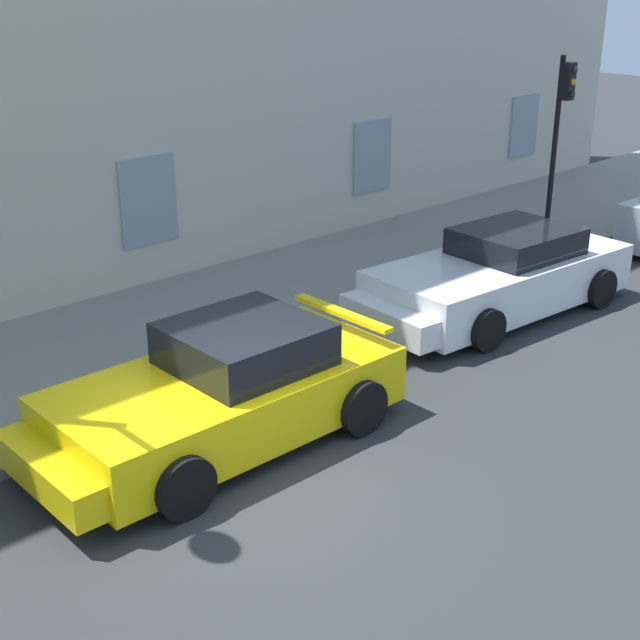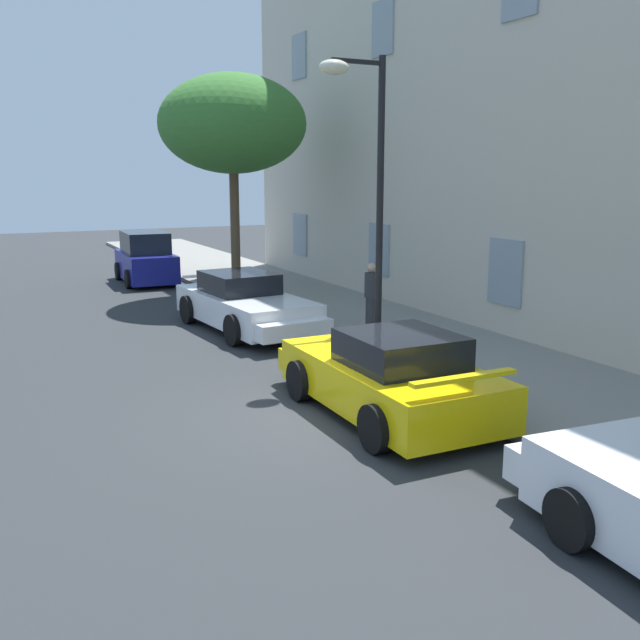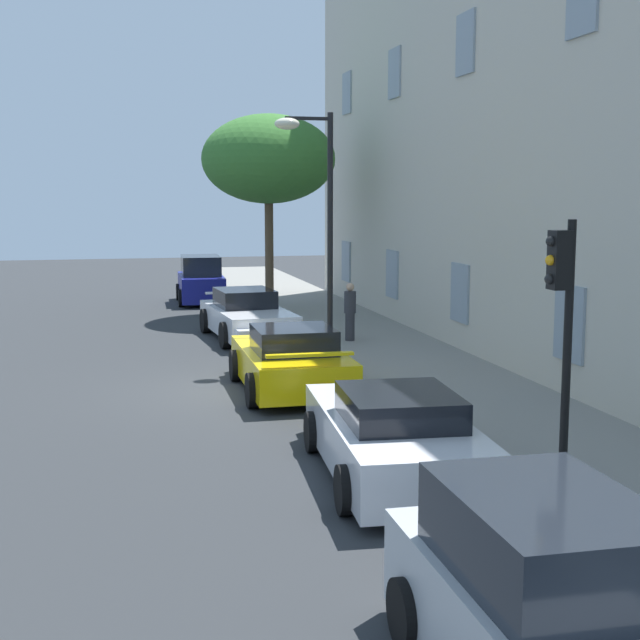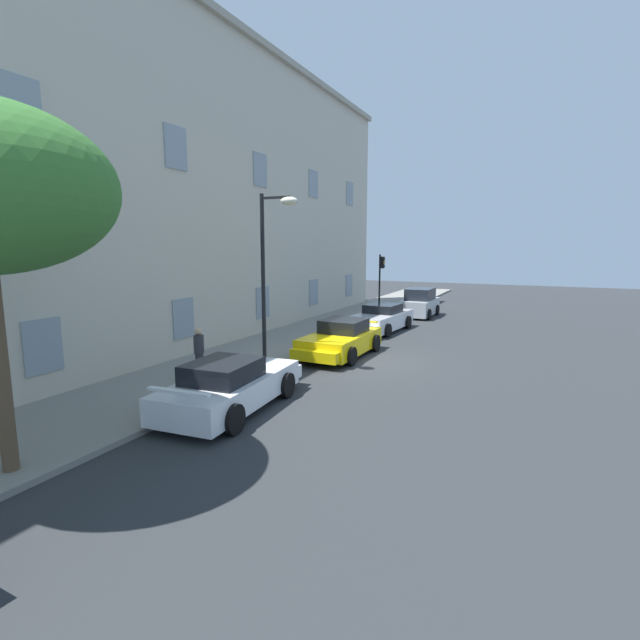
{
  "view_description": "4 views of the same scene",
  "coord_description": "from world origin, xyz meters",
  "px_view_note": "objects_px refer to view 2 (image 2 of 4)",
  "views": [
    {
      "loc": [
        -5.14,
        -6.54,
        5.26
      ],
      "look_at": [
        1.79,
        0.77,
        1.22
      ],
      "focal_mm": 49.22,
      "sensor_mm": 36.0,
      "label": 1
    },
    {
      "loc": [
        9.69,
        -4.91,
        3.82
      ],
      "look_at": [
        -1.55,
        0.71,
        1.21
      ],
      "focal_mm": 39.88,
      "sensor_mm": 36.0,
      "label": 2
    },
    {
      "loc": [
        18.23,
        -2.7,
        4.1
      ],
      "look_at": [
        -1.12,
        1.96,
        1.26
      ],
      "focal_mm": 49.64,
      "sensor_mm": 36.0,
      "label": 3
    },
    {
      "loc": [
        -16.33,
        -6.16,
        4.3
      ],
      "look_at": [
        1.49,
        2.36,
        1.18
      ],
      "focal_mm": 26.36,
      "sensor_mm": 36.0,
      "label": 4
    }
  ],
  "objects_px": {
    "sportscar_yellow_flank": "(385,375)",
    "street_lamp": "(363,154)",
    "sportscar_red_lead": "(248,306)",
    "hatchback_parked": "(146,260)",
    "tree_midblock": "(233,124)",
    "pedestrian_admiring": "(371,295)"
  },
  "relations": [
    {
      "from": "hatchback_parked",
      "to": "pedestrian_admiring",
      "type": "bearing_deg",
      "value": 15.59
    },
    {
      "from": "sportscar_yellow_flank",
      "to": "hatchback_parked",
      "type": "relative_size",
      "value": 1.25
    },
    {
      "from": "sportscar_yellow_flank",
      "to": "tree_midblock",
      "type": "bearing_deg",
      "value": 171.74
    },
    {
      "from": "street_lamp",
      "to": "sportscar_yellow_flank",
      "type": "bearing_deg",
      "value": -22.45
    },
    {
      "from": "sportscar_yellow_flank",
      "to": "tree_midblock",
      "type": "xyz_separation_m",
      "value": [
        -11.66,
        1.69,
        4.63
      ]
    },
    {
      "from": "sportscar_red_lead",
      "to": "sportscar_yellow_flank",
      "type": "distance_m",
      "value": 6.69
    },
    {
      "from": "street_lamp",
      "to": "pedestrian_admiring",
      "type": "height_order",
      "value": "street_lamp"
    },
    {
      "from": "tree_midblock",
      "to": "street_lamp",
      "type": "distance_m",
      "value": 8.84
    },
    {
      "from": "sportscar_yellow_flank",
      "to": "hatchback_parked",
      "type": "bearing_deg",
      "value": -179.14
    },
    {
      "from": "sportscar_red_lead",
      "to": "street_lamp",
      "type": "height_order",
      "value": "street_lamp"
    },
    {
      "from": "sportscar_red_lead",
      "to": "street_lamp",
      "type": "distance_m",
      "value": 5.3
    },
    {
      "from": "hatchback_parked",
      "to": "pedestrian_admiring",
      "type": "height_order",
      "value": "hatchback_parked"
    },
    {
      "from": "hatchback_parked",
      "to": "pedestrian_admiring",
      "type": "distance_m",
      "value": 10.97
    },
    {
      "from": "sportscar_red_lead",
      "to": "hatchback_parked",
      "type": "bearing_deg",
      "value": -177.27
    },
    {
      "from": "sportscar_yellow_flank",
      "to": "hatchback_parked",
      "type": "height_order",
      "value": "hatchback_parked"
    },
    {
      "from": "tree_midblock",
      "to": "pedestrian_admiring",
      "type": "relative_size",
      "value": 4.19
    },
    {
      "from": "sportscar_red_lead",
      "to": "tree_midblock",
      "type": "height_order",
      "value": "tree_midblock"
    },
    {
      "from": "pedestrian_admiring",
      "to": "sportscar_red_lead",
      "type": "bearing_deg",
      "value": -123.12
    },
    {
      "from": "tree_midblock",
      "to": "street_lamp",
      "type": "relative_size",
      "value": 1.12
    },
    {
      "from": "tree_midblock",
      "to": "street_lamp",
      "type": "xyz_separation_m",
      "value": [
        8.76,
        -0.5,
        -1.07
      ]
    },
    {
      "from": "sportscar_yellow_flank",
      "to": "street_lamp",
      "type": "bearing_deg",
      "value": 157.55
    },
    {
      "from": "sportscar_red_lead",
      "to": "sportscar_yellow_flank",
      "type": "height_order",
      "value": "sportscar_yellow_flank"
    }
  ]
}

